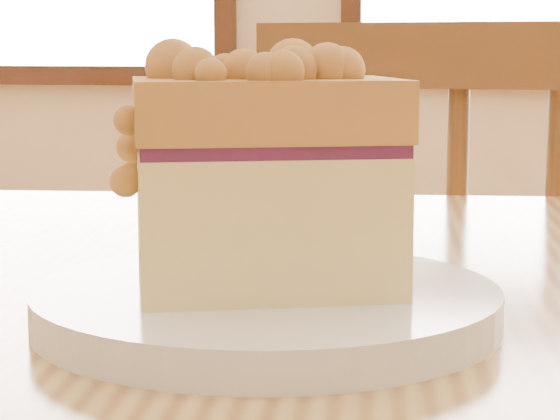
% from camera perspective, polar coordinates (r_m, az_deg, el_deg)
% --- Properties ---
extents(plate, '(0.22, 0.22, 0.02)m').
position_cam_1_polar(plate, '(0.51, -0.72, -5.08)').
color(plate, white).
rests_on(plate, cafe_table_main).
extents(cake_slice, '(0.15, 0.12, 0.11)m').
position_cam_1_polar(cake_slice, '(0.49, -0.84, 2.39)').
color(cake_slice, '#E3CF80').
rests_on(cake_slice, plate).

